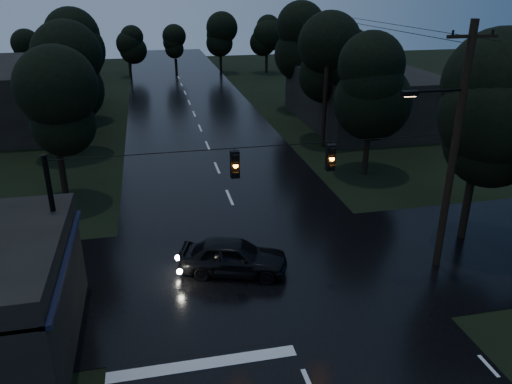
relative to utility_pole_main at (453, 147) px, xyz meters
name	(u,v)px	position (x,y,z in m)	size (l,w,h in m)	color
main_road	(208,146)	(-7.41, 19.00, -5.26)	(12.00, 120.00, 0.02)	black
cross_street	(261,272)	(-7.41, 1.00, -5.26)	(60.00, 9.00, 0.02)	black
building_far_right	(364,97)	(6.59, 23.00, -3.06)	(10.00, 14.00, 4.40)	black
building_far_left	(28,94)	(-21.41, 29.00, -2.76)	(10.00, 16.00, 5.00)	black
utility_pole_main	(453,147)	(0.00, 0.00, 0.00)	(3.50, 0.30, 10.00)	black
utility_pole_far	(325,94)	(0.89, 17.00, -1.38)	(2.00, 0.30, 7.50)	black
anchor_pole_left	(58,237)	(-14.91, 0.00, -2.26)	(0.18, 0.18, 6.00)	black
span_signals	(283,160)	(-6.85, -0.01, -0.01)	(15.00, 0.37, 1.12)	black
tree_corner_near	(483,113)	(2.59, 2.00, 0.74)	(4.48, 4.48, 9.44)	black
tree_left_a	(52,106)	(-16.41, 11.00, -0.02)	(3.92, 3.92, 8.26)	black
tree_left_b	(60,74)	(-17.01, 19.00, 0.36)	(4.20, 4.20, 8.85)	black
tree_left_c	(69,50)	(-17.61, 29.00, 0.74)	(4.48, 4.48, 9.44)	black
tree_right_a	(372,85)	(1.59, 11.00, 0.36)	(4.20, 4.20, 8.85)	black
tree_right_b	(334,60)	(2.19, 19.00, 0.74)	(4.48, 4.48, 9.44)	black
tree_right_c	(302,40)	(2.79, 29.00, 1.11)	(4.76, 4.76, 10.03)	black
car	(233,256)	(-8.53, 1.21, -4.50)	(1.79, 4.44, 1.51)	black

